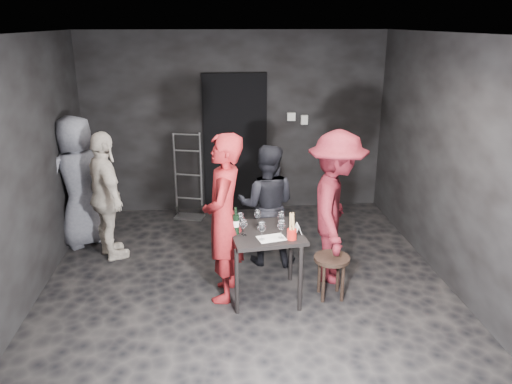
{
  "coord_description": "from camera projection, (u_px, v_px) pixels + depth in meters",
  "views": [
    {
      "loc": [
        -0.32,
        -4.93,
        2.81
      ],
      "look_at": [
        0.13,
        0.25,
        1.02
      ],
      "focal_mm": 35.0,
      "sensor_mm": 36.0,
      "label": 1
    }
  ],
  "objects": [
    {
      "name": "wine_glass_d",
      "position": [
        262.0,
        230.0,
        4.93
      ],
      "size": [
        0.1,
        0.1,
        0.21
      ],
      "primitive_type": null,
      "rotation": [
        0.0,
        0.0,
        -0.39
      ],
      "color": "white",
      "rests_on": "tasting_table"
    },
    {
      "name": "wine_glass_f",
      "position": [
        281.0,
        219.0,
        5.21
      ],
      "size": [
        0.08,
        0.08,
        0.2
      ],
      "primitive_type": null,
      "rotation": [
        0.0,
        0.0,
        -0.1
      ],
      "color": "white",
      "rests_on": "tasting_table"
    },
    {
      "name": "ceiling",
      "position": [
        245.0,
        33.0,
        4.71
      ],
      "size": [
        4.5,
        5.0,
        0.02
      ],
      "primitive_type": "cube",
      "color": "silver",
      "rests_on": "ground"
    },
    {
      "name": "wall_right",
      "position": [
        455.0,
        165.0,
        5.33
      ],
      "size": [
        0.04,
        5.0,
        2.7
      ],
      "primitive_type": "cube",
      "color": "black",
      "rests_on": "ground"
    },
    {
      "name": "bystander_cream",
      "position": [
        106.0,
        193.0,
        6.01
      ],
      "size": [
        0.9,
        1.1,
        1.7
      ],
      "primitive_type": "imported",
      "rotation": [
        0.0,
        0.0,
        2.07
      ],
      "color": "silver",
      "rests_on": "floor"
    },
    {
      "name": "wall_front",
      "position": [
        276.0,
        296.0,
        2.79
      ],
      "size": [
        4.5,
        0.04,
        2.7
      ],
      "primitive_type": "cube",
      "color": "black",
      "rests_on": "ground"
    },
    {
      "name": "wine_glass_c",
      "position": [
        258.0,
        217.0,
        5.27
      ],
      "size": [
        0.1,
        0.1,
        0.19
      ],
      "primitive_type": null,
      "rotation": [
        0.0,
        0.0,
        -0.42
      ],
      "color": "white",
      "rests_on": "tasting_table"
    },
    {
      "name": "man_maroon",
      "position": [
        336.0,
        197.0,
        5.45
      ],
      "size": [
        0.9,
        1.39,
        1.98
      ],
      "primitive_type": "imported",
      "rotation": [
        0.0,
        0.0,
        1.31
      ],
      "color": "maroon",
      "rests_on": "floor"
    },
    {
      "name": "wall_back",
      "position": [
        235.0,
        123.0,
        7.51
      ],
      "size": [
        4.5,
        0.04,
        2.7
      ],
      "primitive_type": "cube",
      "color": "black",
      "rests_on": "ground"
    },
    {
      "name": "woman_black",
      "position": [
        267.0,
        206.0,
        5.94
      ],
      "size": [
        0.76,
        0.52,
        1.44
      ],
      "primitive_type": "imported",
      "rotation": [
        0.0,
        0.0,
        2.94
      ],
      "color": "black",
      "rests_on": "floor"
    },
    {
      "name": "doorway",
      "position": [
        235.0,
        144.0,
        7.55
      ],
      "size": [
        0.95,
        0.1,
        2.1
      ],
      "primitive_type": "cube",
      "color": "black",
      "rests_on": "ground"
    },
    {
      "name": "wall_left",
      "position": [
        21.0,
        176.0,
        4.97
      ],
      "size": [
        0.04,
        5.0,
        2.7
      ],
      "primitive_type": "cube",
      "color": "black",
      "rests_on": "ground"
    },
    {
      "name": "server_red",
      "position": [
        223.0,
        203.0,
        5.07
      ],
      "size": [
        0.62,
        0.84,
        2.11
      ],
      "primitive_type": "imported",
      "rotation": [
        0.0,
        0.0,
        -1.72
      ],
      "color": "maroon",
      "rests_on": "floor"
    },
    {
      "name": "bystander_grey",
      "position": [
        78.0,
        173.0,
        6.34
      ],
      "size": [
        1.07,
        1.02,
        1.96
      ],
      "primitive_type": "imported",
      "rotation": [
        0.0,
        0.0,
        3.84
      ],
      "color": "slate",
      "rests_on": "floor"
    },
    {
      "name": "wallbox_upper",
      "position": [
        291.0,
        117.0,
        7.5
      ],
      "size": [
        0.12,
        0.06,
        0.12
      ],
      "primitive_type": "cube",
      "color": "#B7B7B2",
      "rests_on": "wall_back"
    },
    {
      "name": "floor",
      "position": [
        247.0,
        286.0,
        5.59
      ],
      "size": [
        4.5,
        5.0,
        0.02
      ],
      "primitive_type": "cube",
      "color": "black",
      "rests_on": "ground"
    },
    {
      "name": "wine_glass_b",
      "position": [
        241.0,
        221.0,
        5.13
      ],
      "size": [
        0.1,
        0.1,
        0.22
      ],
      "primitive_type": null,
      "rotation": [
        0.0,
        0.0,
        -0.25
      ],
      "color": "white",
      "rests_on": "tasting_table"
    },
    {
      "name": "wine_bottle",
      "position": [
        236.0,
        224.0,
        5.07
      ],
      "size": [
        0.07,
        0.07,
        0.29
      ],
      "rotation": [
        0.0,
        0.0,
        0.4
      ],
      "color": "black",
      "rests_on": "tasting_table"
    },
    {
      "name": "breadstick_cup",
      "position": [
        292.0,
        227.0,
        4.93
      ],
      "size": [
        0.1,
        0.1,
        0.3
      ],
      "rotation": [
        0.0,
        0.0,
        -0.4
      ],
      "color": "red",
      "rests_on": "tasting_table"
    },
    {
      "name": "hand_truck",
      "position": [
        189.0,
        201.0,
        7.53
      ],
      "size": [
        0.42,
        0.35,
        1.27
      ],
      "rotation": [
        0.0,
        0.0,
        -0.26
      ],
      "color": "#B2B2B7",
      "rests_on": "floor"
    },
    {
      "name": "tasting_table",
      "position": [
        266.0,
        240.0,
        5.19
      ],
      "size": [
        0.72,
        0.72,
        0.75
      ],
      "rotation": [
        0.0,
        0.0,
        0.13
      ],
      "color": "black",
      "rests_on": "floor"
    },
    {
      "name": "wine_glass_a",
      "position": [
        244.0,
        227.0,
        5.04
      ],
      "size": [
        0.08,
        0.08,
        0.19
      ],
      "primitive_type": null,
      "rotation": [
        0.0,
        0.0,
        0.12
      ],
      "color": "white",
      "rests_on": "tasting_table"
    },
    {
      "name": "reserved_card",
      "position": [
        296.0,
        228.0,
        5.11
      ],
      "size": [
        0.08,
        0.12,
        0.09
      ],
      "primitive_type": null,
      "rotation": [
        0.0,
        0.0,
        0.02
      ],
      "color": "white",
      "rests_on": "tasting_table"
    },
    {
      "name": "wallbox_lower",
      "position": [
        304.0,
        120.0,
        7.53
      ],
      "size": [
        0.1,
        0.06,
        0.14
      ],
      "primitive_type": "cube",
      "color": "#B7B7B2",
      "rests_on": "wall_back"
    },
    {
      "name": "tasting_mat",
      "position": [
        271.0,
        238.0,
        4.99
      ],
      "size": [
        0.31,
        0.24,
        0.0
      ],
      "primitive_type": "cube",
      "rotation": [
        0.0,
        0.0,
        0.24
      ],
      "color": "white",
      "rests_on": "tasting_table"
    },
    {
      "name": "stool",
      "position": [
        332.0,
        264.0,
        5.25
      ],
      "size": [
        0.38,
        0.38,
        0.47
      ],
      "rotation": [
        0.0,
        0.0,
        -0.42
      ],
      "color": "black",
      "rests_on": "floor"
    },
    {
      "name": "wine_glass_e",
      "position": [
        281.0,
        228.0,
        4.96
      ],
      "size": [
        0.09,
        0.09,
        0.21
      ],
      "primitive_type": null,
      "rotation": [
        0.0,
        0.0,
        -0.16
      ],
      "color": "white",
      "rests_on": "tasting_table"
    }
  ]
}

